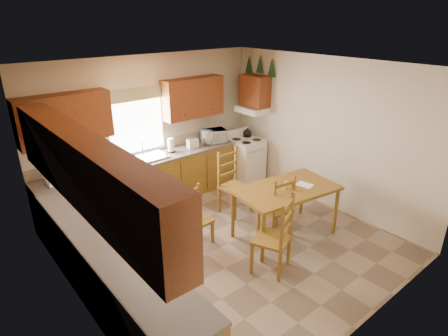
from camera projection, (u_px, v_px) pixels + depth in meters
floor at (229, 243)px, 5.88m from camera, size 4.50×4.50×0.00m
ceiling at (230, 67)px, 4.84m from camera, size 4.50×4.50×0.00m
wall_left at (71, 214)px, 4.03m from camera, size 4.50×4.50×0.00m
wall_right at (325, 134)px, 6.69m from camera, size 4.50×4.50×0.00m
wall_back at (151, 129)px, 6.96m from camera, size 4.50×4.50×0.00m
wall_front at (375, 228)px, 3.76m from camera, size 4.50×4.50×0.00m
lower_cab_back at (145, 184)px, 6.87m from camera, size 3.75×0.60×0.88m
lower_cab_left at (113, 277)px, 4.45m from camera, size 0.60×3.60×0.88m
counter_back at (143, 161)px, 6.69m from camera, size 3.75×0.63×0.04m
counter_left at (108, 245)px, 4.27m from camera, size 0.63×3.60×0.04m
backsplash at (134, 151)px, 6.86m from camera, size 3.75×0.01×0.18m
upper_cab_back_left at (65, 118)px, 5.73m from camera, size 1.41×0.33×0.75m
upper_cab_back_right at (193, 98)px, 7.16m from camera, size 1.25×0.33×0.75m
upper_cab_left at (85, 171)px, 3.83m from camera, size 0.33×3.60×0.75m
upper_cab_stove at (255, 91)px, 7.55m from camera, size 0.33×0.62×0.62m
range_hood at (252, 110)px, 7.67m from camera, size 0.44×0.62×0.12m
window_frame at (136, 122)px, 6.68m from camera, size 1.13×0.02×1.18m
window_pane at (136, 122)px, 6.68m from camera, size 1.05×0.01×1.10m
window_valance at (134, 94)px, 6.47m from camera, size 1.19×0.01×0.24m
sink_basin at (146, 158)px, 6.72m from camera, size 0.75×0.45×0.04m
pine_decal_a at (272, 67)px, 7.22m from camera, size 0.22×0.22×0.36m
pine_decal_b at (260, 64)px, 7.43m from camera, size 0.22×0.22×0.36m
pine_decal_c at (249, 64)px, 7.67m from camera, size 0.22×0.22×0.36m
stove at (246, 160)px, 7.98m from camera, size 0.61×0.63×0.89m
coffeemaker at (53, 173)px, 5.69m from camera, size 0.24×0.27×0.36m
paper_towel at (171, 145)px, 7.02m from camera, size 0.15×0.15×0.27m
toaster at (193, 143)px, 7.28m from camera, size 0.21×0.14×0.17m
microwave at (214, 136)px, 7.55m from camera, size 0.52×0.43×0.27m
dining_table at (285, 212)px, 5.95m from camera, size 1.69×1.12×0.85m
chair_near_left at (272, 234)px, 5.08m from camera, size 0.63×0.62×1.14m
chair_near_right at (275, 206)px, 5.93m from camera, size 0.49×0.48×1.05m
chair_far_left at (198, 217)px, 5.73m from camera, size 0.42×0.40×0.92m
chair_far_right at (235, 183)px, 6.61m from camera, size 0.51×0.49×1.14m
table_paper at (305, 185)px, 5.89m from camera, size 0.24×0.28×0.00m
table_card at (285, 185)px, 5.76m from camera, size 0.08×0.03×0.11m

